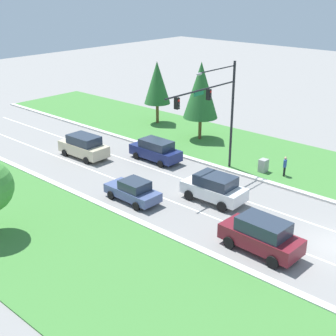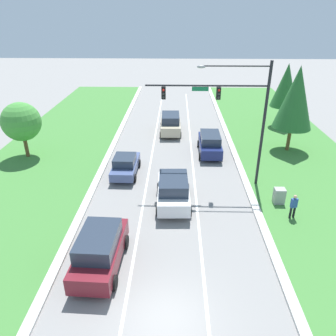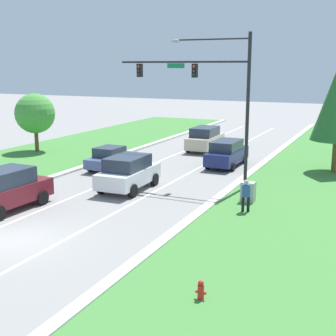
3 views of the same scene
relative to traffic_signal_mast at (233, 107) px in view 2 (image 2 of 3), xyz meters
The scene contains 16 objects.
ground_plane 13.99m from the traffic_signal_mast, 109.09° to the right, with size 160.00×160.00×0.00m, color gray.
curb_strip_right 13.41m from the traffic_signal_mast, 82.89° to the right, with size 0.50×90.00×0.15m.
curb_strip_left 16.55m from the traffic_signal_mast, 129.25° to the right, with size 0.50×90.00×0.15m.
lane_stripe_inner_left 14.63m from the traffic_signal_mast, 116.39° to the right, with size 0.14×81.00×0.01m.
lane_stripe_inner_right 13.57m from the traffic_signal_mast, 101.10° to the right, with size 0.14×81.00×0.01m.
traffic_signal_mast is the anchor object (origin of this frame).
champagne_suv 12.90m from the traffic_signal_mast, 111.57° to the left, with size 2.27×4.82×2.02m.
slate_blue_sedan 9.37m from the traffic_signal_mast, 169.79° to the left, with size 2.04×4.31×1.61m.
navy_suv 7.62m from the traffic_signal_mast, 97.41° to the left, with size 2.08×4.80×1.88m.
white_suv 6.88m from the traffic_signal_mast, 143.35° to the right, with size 2.34×4.64×2.00m.
burgundy_suv 12.63m from the traffic_signal_mast, 130.00° to the right, with size 2.34×4.85×2.09m.
utility_cabinet 6.73m from the traffic_signal_mast, 40.76° to the right, with size 0.70×0.60×1.14m.
pedestrian 7.50m from the traffic_signal_mast, 51.84° to the right, with size 0.43×0.33×1.69m.
conifer_near_right_tree 15.59m from the traffic_signal_mast, 60.17° to the left, with size 2.83×2.83×6.81m.
oak_near_left_tree 17.67m from the traffic_signal_mast, 165.11° to the left, with size 3.28×3.28×4.88m.
conifer_far_right_tree 9.28m from the traffic_signal_mast, 45.36° to the left, with size 3.37×3.37×7.64m.
Camera 2 is at (0.37, -9.66, 11.84)m, focal length 35.00 mm.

